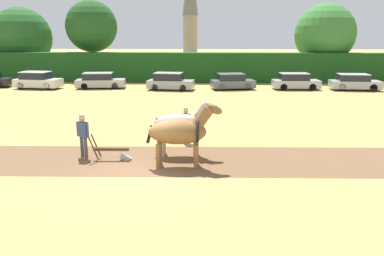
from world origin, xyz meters
name	(u,v)px	position (x,y,z in m)	size (l,w,h in m)	color
ground_plane	(132,174)	(0.00, 0.00, 0.00)	(240.00, 240.00, 0.00)	#A88E4C
plowed_furrow_strip	(55,160)	(-3.47, 1.51, 0.00)	(33.56, 3.75, 0.01)	brown
hedgerow	(183,67)	(0.00, 27.42, 1.54)	(70.40, 1.90, 3.08)	#194719
tree_left	(22,37)	(-18.85, 30.83, 4.61)	(6.79, 6.79, 8.01)	brown
tree_center_left	(91,27)	(-10.31, 29.84, 5.80)	(5.66, 5.66, 8.64)	#423323
tree_center	(325,34)	(15.41, 30.00, 4.98)	(6.53, 6.53, 8.25)	brown
church_spire	(190,7)	(-0.55, 55.52, 9.55)	(2.81, 2.81, 18.25)	gray
draft_horse_lead_left	(181,131)	(1.70, 0.96, 1.39)	(2.93, 1.06, 2.51)	brown
draft_horse_lead_right	(182,124)	(1.66, 2.33, 1.35)	(2.74, 0.90, 2.35)	#B2A38E
plow	(114,152)	(-1.03, 1.57, 0.32)	(1.67, 0.47, 1.13)	#4C331E
farmer_at_plow	(83,132)	(-2.38, 1.93, 1.06)	(0.61, 0.45, 1.78)	#4C4C4C
farmer_beside_team	(186,122)	(1.70, 4.34, 0.94)	(0.54, 0.43, 1.63)	#28334C
parked_car_left	(38,80)	(-13.24, 21.66, 0.76)	(4.36, 2.28, 1.59)	silver
parked_car_center_left	(100,81)	(-7.46, 22.15, 0.71)	(4.68, 2.34, 1.47)	#A8A8B2
parked_car_center	(170,82)	(-0.76, 21.39, 0.75)	(4.33, 2.25, 1.57)	#9E9EA8
parked_car_center_right	(232,82)	(4.94, 22.03, 0.70)	(4.18, 2.49, 1.46)	#565B66
parked_car_right	(295,82)	(10.75, 22.18, 0.72)	(4.28, 1.90, 1.51)	#A8A8B2
parked_car_far_right	(354,82)	(16.02, 21.94, 0.72)	(4.45, 1.99, 1.47)	#A8A8B2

